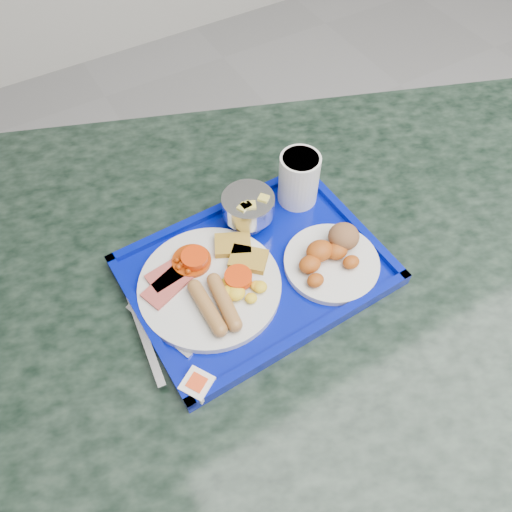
{
  "coord_description": "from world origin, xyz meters",
  "views": [
    {
      "loc": [
        -1.06,
        0.49,
        1.57
      ],
      "look_at": [
        -0.82,
        0.9,
        0.89
      ],
      "focal_mm": 35.0,
      "sensor_mm": 36.0,
      "label": 1
    }
  ],
  "objects_px": {
    "tray": "(256,271)",
    "bread_plate": "(332,256)",
    "table": "(272,325)",
    "fruit_bowl": "(248,206)",
    "juice_cup": "(299,178)",
    "main_plate": "(212,283)"
  },
  "relations": [
    {
      "from": "fruit_bowl",
      "to": "juice_cup",
      "type": "xyz_separation_m",
      "value": [
        0.11,
        0.0,
        0.01
      ]
    },
    {
      "from": "bread_plate",
      "to": "main_plate",
      "type": "bearing_deg",
      "value": 164.36
    },
    {
      "from": "table",
      "to": "juice_cup",
      "type": "relative_size",
      "value": 15.19
    },
    {
      "from": "tray",
      "to": "bread_plate",
      "type": "xyz_separation_m",
      "value": [
        0.12,
        -0.05,
        0.02
      ]
    },
    {
      "from": "bread_plate",
      "to": "juice_cup",
      "type": "xyz_separation_m",
      "value": [
        0.03,
        0.15,
        0.04
      ]
    },
    {
      "from": "table",
      "to": "juice_cup",
      "type": "height_order",
      "value": "juice_cup"
    },
    {
      "from": "tray",
      "to": "fruit_bowl",
      "type": "height_order",
      "value": "fruit_bowl"
    },
    {
      "from": "table",
      "to": "main_plate",
      "type": "relative_size",
      "value": 6.57
    },
    {
      "from": "table",
      "to": "tray",
      "type": "relative_size",
      "value": 3.61
    },
    {
      "from": "fruit_bowl",
      "to": "juice_cup",
      "type": "height_order",
      "value": "juice_cup"
    },
    {
      "from": "tray",
      "to": "juice_cup",
      "type": "bearing_deg",
      "value": 34.36
    },
    {
      "from": "main_plate",
      "to": "juice_cup",
      "type": "bearing_deg",
      "value": 22.88
    },
    {
      "from": "tray",
      "to": "fruit_bowl",
      "type": "distance_m",
      "value": 0.12
    },
    {
      "from": "main_plate",
      "to": "bread_plate",
      "type": "bearing_deg",
      "value": -15.64
    },
    {
      "from": "table",
      "to": "main_plate",
      "type": "bearing_deg",
      "value": 173.97
    },
    {
      "from": "table",
      "to": "fruit_bowl",
      "type": "xyz_separation_m",
      "value": [
        0.01,
        0.11,
        0.27
      ]
    },
    {
      "from": "tray",
      "to": "fruit_bowl",
      "type": "relative_size",
      "value": 4.62
    },
    {
      "from": "bread_plate",
      "to": "juice_cup",
      "type": "distance_m",
      "value": 0.16
    },
    {
      "from": "table",
      "to": "tray",
      "type": "height_order",
      "value": "tray"
    },
    {
      "from": "main_plate",
      "to": "juice_cup",
      "type": "distance_m",
      "value": 0.26
    },
    {
      "from": "table",
      "to": "fruit_bowl",
      "type": "distance_m",
      "value": 0.29
    },
    {
      "from": "tray",
      "to": "bread_plate",
      "type": "distance_m",
      "value": 0.13
    }
  ]
}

